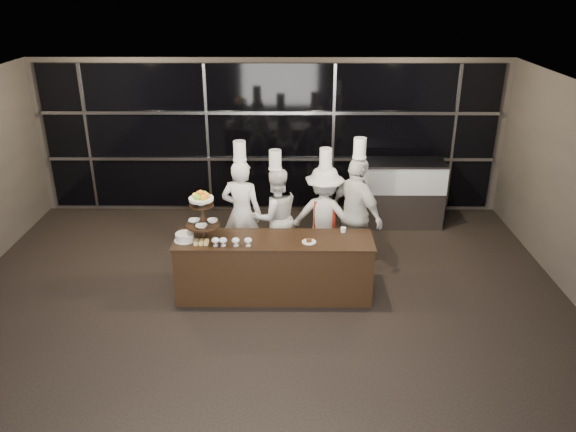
{
  "coord_description": "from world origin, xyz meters",
  "views": [
    {
      "loc": [
        0.41,
        -5.53,
        4.38
      ],
      "look_at": [
        0.36,
        1.97,
        1.15
      ],
      "focal_mm": 35.0,
      "sensor_mm": 36.0,
      "label": 1
    }
  ],
  "objects_px": {
    "display_stand": "(202,212)",
    "chef_d": "(356,214)",
    "display_case": "(401,190)",
    "buffet_counter": "(274,267)",
    "chef_a": "(242,212)",
    "layer_cake": "(185,237)",
    "chef_b": "(276,216)",
    "chef_c": "(324,216)"
  },
  "relations": [
    {
      "from": "chef_c",
      "to": "chef_d",
      "type": "distance_m",
      "value": 0.53
    },
    {
      "from": "layer_cake",
      "to": "chef_b",
      "type": "height_order",
      "value": "chef_b"
    },
    {
      "from": "buffet_counter",
      "to": "chef_d",
      "type": "distance_m",
      "value": 1.6
    },
    {
      "from": "layer_cake",
      "to": "chef_b",
      "type": "xyz_separation_m",
      "value": [
        1.26,
        1.09,
        -0.15
      ]
    },
    {
      "from": "display_stand",
      "to": "chef_d",
      "type": "relative_size",
      "value": 0.34
    },
    {
      "from": "chef_b",
      "to": "layer_cake",
      "type": "bearing_deg",
      "value": -139.09
    },
    {
      "from": "buffet_counter",
      "to": "chef_c",
      "type": "relative_size",
      "value": 1.45
    },
    {
      "from": "buffet_counter",
      "to": "chef_d",
      "type": "xyz_separation_m",
      "value": [
        1.26,
        0.85,
        0.48
      ]
    },
    {
      "from": "layer_cake",
      "to": "display_case",
      "type": "height_order",
      "value": "display_case"
    },
    {
      "from": "chef_c",
      "to": "chef_b",
      "type": "bearing_deg",
      "value": 178.64
    },
    {
      "from": "layer_cake",
      "to": "chef_a",
      "type": "xyz_separation_m",
      "value": [
        0.72,
        1.03,
        -0.06
      ]
    },
    {
      "from": "chef_a",
      "to": "layer_cake",
      "type": "bearing_deg",
      "value": -125.1
    },
    {
      "from": "display_stand",
      "to": "layer_cake",
      "type": "xyz_separation_m",
      "value": [
        -0.26,
        -0.05,
        -0.37
      ]
    },
    {
      "from": "display_case",
      "to": "chef_c",
      "type": "xyz_separation_m",
      "value": [
        -1.54,
        -1.6,
        0.15
      ]
    },
    {
      "from": "chef_a",
      "to": "chef_b",
      "type": "relative_size",
      "value": 1.08
    },
    {
      "from": "display_case",
      "to": "buffet_counter",
      "type": "bearing_deg",
      "value": -131.3
    },
    {
      "from": "display_case",
      "to": "chef_b",
      "type": "bearing_deg",
      "value": -145.52
    },
    {
      "from": "display_stand",
      "to": "display_case",
      "type": "bearing_deg",
      "value": 38.45
    },
    {
      "from": "buffet_counter",
      "to": "chef_d",
      "type": "height_order",
      "value": "chef_d"
    },
    {
      "from": "display_stand",
      "to": "chef_b",
      "type": "height_order",
      "value": "chef_b"
    },
    {
      "from": "display_stand",
      "to": "chef_d",
      "type": "height_order",
      "value": "chef_d"
    },
    {
      "from": "display_stand",
      "to": "display_case",
      "type": "height_order",
      "value": "display_stand"
    },
    {
      "from": "display_stand",
      "to": "layer_cake",
      "type": "height_order",
      "value": "display_stand"
    },
    {
      "from": "display_case",
      "to": "chef_c",
      "type": "height_order",
      "value": "chef_c"
    },
    {
      "from": "chef_a",
      "to": "chef_d",
      "type": "height_order",
      "value": "chef_d"
    },
    {
      "from": "layer_cake",
      "to": "chef_b",
      "type": "distance_m",
      "value": 1.67
    },
    {
      "from": "display_stand",
      "to": "buffet_counter",
      "type": "bearing_deg",
      "value": 0.01
    },
    {
      "from": "display_stand",
      "to": "chef_b",
      "type": "distance_m",
      "value": 1.53
    },
    {
      "from": "display_stand",
      "to": "display_case",
      "type": "xyz_separation_m",
      "value": [
        3.31,
        2.63,
        -0.65
      ]
    },
    {
      "from": "chef_b",
      "to": "buffet_counter",
      "type": "bearing_deg",
      "value": -89.87
    },
    {
      "from": "display_stand",
      "to": "chef_c",
      "type": "bearing_deg",
      "value": 29.97
    },
    {
      "from": "layer_cake",
      "to": "chef_d",
      "type": "relative_size",
      "value": 0.14
    },
    {
      "from": "layer_cake",
      "to": "chef_a",
      "type": "bearing_deg",
      "value": 54.9
    },
    {
      "from": "display_stand",
      "to": "chef_a",
      "type": "height_order",
      "value": "chef_a"
    },
    {
      "from": "chef_d",
      "to": "display_stand",
      "type": "bearing_deg",
      "value": -159.48
    },
    {
      "from": "display_case",
      "to": "chef_c",
      "type": "distance_m",
      "value": 2.23
    },
    {
      "from": "chef_a",
      "to": "chef_d",
      "type": "distance_m",
      "value": 1.81
    },
    {
      "from": "chef_d",
      "to": "display_case",
      "type": "bearing_deg",
      "value": 59.6
    },
    {
      "from": "display_case",
      "to": "chef_a",
      "type": "distance_m",
      "value": 3.3
    },
    {
      "from": "display_case",
      "to": "chef_a",
      "type": "xyz_separation_m",
      "value": [
        -2.84,
        -1.65,
        0.23
      ]
    },
    {
      "from": "chef_a",
      "to": "chef_d",
      "type": "bearing_deg",
      "value": -4.12
    },
    {
      "from": "buffet_counter",
      "to": "chef_a",
      "type": "relative_size",
      "value": 1.36
    }
  ]
}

